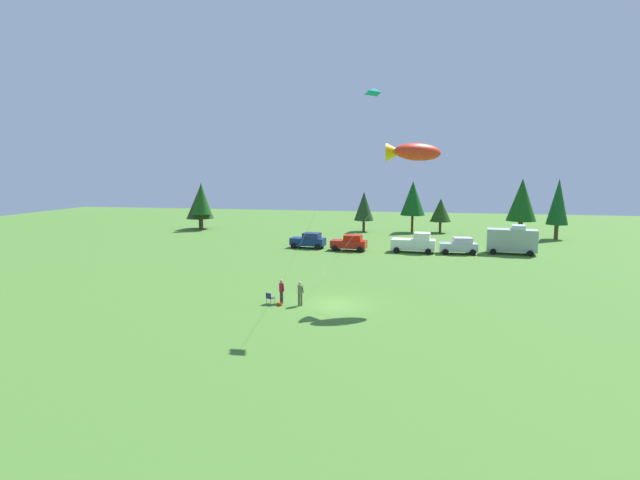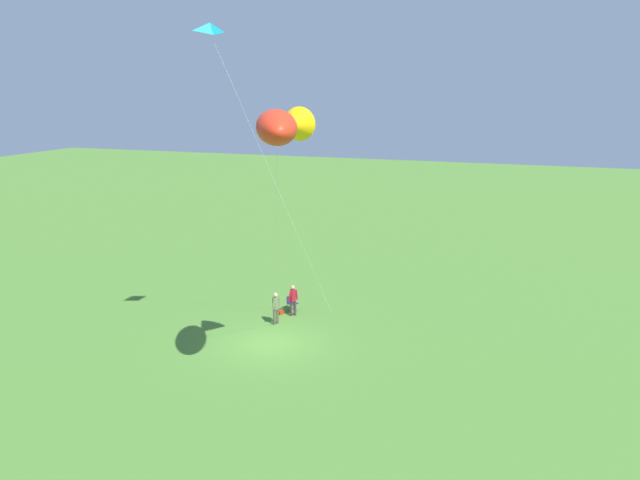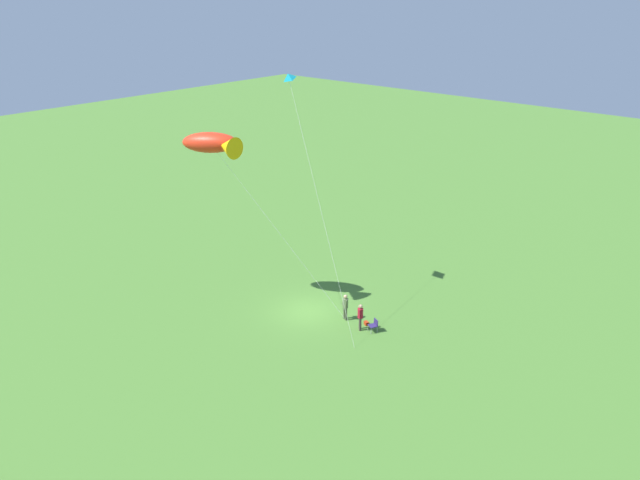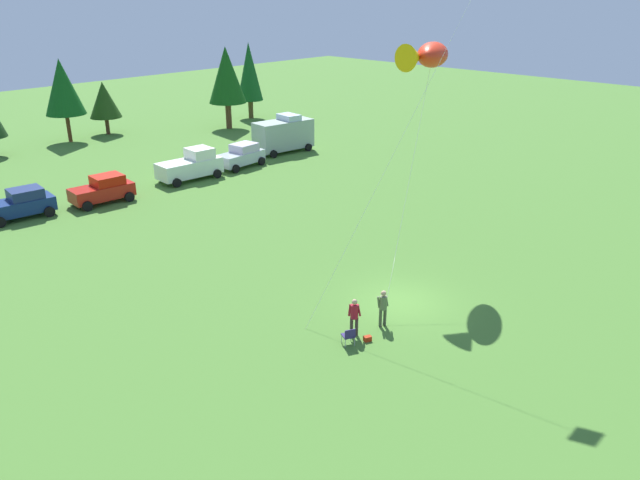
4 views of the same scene
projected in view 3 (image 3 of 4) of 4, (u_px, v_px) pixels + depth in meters
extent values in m
plane|color=#46752C|center=(308.00, 311.00, 40.53)|extent=(160.00, 160.00, 0.00)
cylinder|color=#424A34|center=(346.00, 314.00, 39.31)|extent=(0.14, 0.14, 0.85)
cylinder|color=#424A34|center=(344.00, 313.00, 39.49)|extent=(0.14, 0.14, 0.85)
cylinder|color=#5A6A45|center=(345.00, 303.00, 39.12)|extent=(0.45, 0.45, 0.62)
sphere|color=tan|center=(346.00, 297.00, 38.94)|extent=(0.24, 0.24, 0.24)
cylinder|color=#5A6A45|center=(346.00, 304.00, 38.92)|extent=(0.19, 0.15, 0.56)
cylinder|color=#5A6A45|center=(343.00, 301.00, 39.25)|extent=(0.22, 0.16, 0.56)
cube|color=navy|center=(373.00, 326.00, 38.00)|extent=(0.64, 0.64, 0.04)
cube|color=navy|center=(376.00, 322.00, 38.00)|extent=(0.45, 0.25, 0.40)
cylinder|color=#A5A8AD|center=(371.00, 331.00, 37.83)|extent=(0.03, 0.03, 0.42)
cylinder|color=#A5A8AD|center=(368.00, 328.00, 38.19)|extent=(0.03, 0.03, 0.42)
cylinder|color=#A5A8AD|center=(377.00, 330.00, 37.98)|extent=(0.03, 0.03, 0.42)
cylinder|color=#A5A8AD|center=(374.00, 326.00, 38.34)|extent=(0.03, 0.03, 0.42)
cylinder|color=#392E2B|center=(360.00, 324.00, 38.13)|extent=(0.14, 0.14, 0.85)
cylinder|color=#392E2B|center=(360.00, 323.00, 38.33)|extent=(0.14, 0.14, 0.85)
cylinder|color=maroon|center=(360.00, 313.00, 37.95)|extent=(0.48, 0.48, 0.62)
sphere|color=tan|center=(361.00, 306.00, 37.77)|extent=(0.24, 0.24, 0.24)
cylinder|color=maroon|center=(360.00, 314.00, 37.75)|extent=(0.16, 0.16, 0.56)
cylinder|color=maroon|center=(359.00, 311.00, 38.12)|extent=(0.20, 0.21, 0.56)
cube|color=#AB2A10|center=(366.00, 323.00, 38.89)|extent=(0.38, 0.33, 0.22)
ellipsoid|color=red|center=(210.00, 142.00, 37.71)|extent=(3.93, 2.93, 1.41)
cone|color=yellow|center=(228.00, 147.00, 36.72)|extent=(1.26, 1.32, 1.32)
sphere|color=yellow|center=(194.00, 139.00, 37.98)|extent=(0.32, 0.32, 0.32)
cylinder|color=silver|center=(279.00, 233.00, 38.63)|extent=(7.89, 3.59, 10.83)
cylinder|color=#4C3823|center=(345.00, 319.00, 39.55)|extent=(0.04, 0.04, 0.01)
pyramid|color=#0E8598|center=(288.00, 77.00, 37.39)|extent=(1.25, 1.17, 0.56)
cylinder|color=silver|center=(321.00, 212.00, 36.95)|extent=(7.61, 2.79, 14.39)
cylinder|color=#4C3823|center=(355.00, 348.00, 36.43)|extent=(0.04, 0.04, 0.01)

